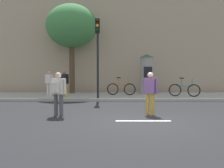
# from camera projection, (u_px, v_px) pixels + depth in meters

# --- Properties ---
(ground_plane) EXTENTS (80.00, 80.00, 0.00)m
(ground_plane) POSITION_uv_depth(u_px,v_px,m) (142.00, 121.00, 7.85)
(ground_plane) COLOR #232326
(sidewalk_curb) EXTENTS (36.00, 4.00, 0.15)m
(sidewalk_curb) POSITION_uv_depth(u_px,v_px,m) (128.00, 96.00, 14.84)
(sidewalk_curb) COLOR #9E9B93
(sidewalk_curb) RESTS_ON ground_plane
(lane_markings) EXTENTS (25.80, 0.16, 0.01)m
(lane_markings) POSITION_uv_depth(u_px,v_px,m) (142.00, 121.00, 7.85)
(lane_markings) COLOR silver
(lane_markings) RESTS_ON ground_plane
(building_backdrop) EXTENTS (36.00, 5.00, 8.45)m
(building_backdrop) POSITION_uv_depth(u_px,v_px,m) (124.00, 39.00, 19.61)
(building_backdrop) COLOR tan
(building_backdrop) RESTS_ON ground_plane
(traffic_light) EXTENTS (0.24, 0.45, 4.23)m
(traffic_light) POSITION_uv_depth(u_px,v_px,m) (97.00, 45.00, 12.92)
(traffic_light) COLOR black
(traffic_light) RESTS_ON sidewalk_curb
(poster_column) EXTENTS (0.96, 0.96, 2.55)m
(poster_column) POSITION_uv_depth(u_px,v_px,m) (146.00, 74.00, 15.54)
(poster_column) COLOR gray
(poster_column) RESTS_ON sidewalk_curb
(street_tree) EXTENTS (3.35, 3.35, 5.87)m
(street_tree) POSITION_uv_depth(u_px,v_px,m) (71.00, 27.00, 15.99)
(street_tree) COLOR #4C3826
(street_tree) RESTS_ON sidewalk_curb
(pedestrian_in_dark_shirt) EXTENTS (0.60, 0.51, 1.58)m
(pedestrian_in_dark_shirt) POSITION_uv_depth(u_px,v_px,m) (57.00, 90.00, 8.66)
(pedestrian_in_dark_shirt) COLOR #4C4C51
(pedestrian_in_dark_shirt) RESTS_ON ground_plane
(pedestrian_tallest) EXTENTS (0.50, 0.41, 1.58)m
(pedestrian_tallest) POSITION_uv_depth(u_px,v_px,m) (149.00, 90.00, 8.92)
(pedestrian_tallest) COLOR #B78C33
(pedestrian_tallest) RESTS_ON ground_plane
(pedestrian_near_pole) EXTENTS (0.53, 0.39, 1.50)m
(pedestrian_near_pole) POSITION_uv_depth(u_px,v_px,m) (64.00, 82.00, 13.73)
(pedestrian_near_pole) COLOR #B78C33
(pedestrian_near_pole) RESTS_ON sidewalk_curb
(pedestrian_with_bag) EXTENTS (0.55, 0.41, 1.47)m
(pedestrian_with_bag) POSITION_uv_depth(u_px,v_px,m) (48.00, 81.00, 14.47)
(pedestrian_with_bag) COLOR silver
(pedestrian_with_bag) RESTS_ON sidewalk_curb
(bicycle_leaning) EXTENTS (1.75, 0.36, 1.09)m
(bicycle_leaning) POSITION_uv_depth(u_px,v_px,m) (120.00, 89.00, 14.86)
(bicycle_leaning) COLOR black
(bicycle_leaning) RESTS_ON sidewalk_curb
(bicycle_upright) EXTENTS (1.72, 0.55, 1.09)m
(bicycle_upright) POSITION_uv_depth(u_px,v_px,m) (183.00, 90.00, 13.99)
(bicycle_upright) COLOR black
(bicycle_upright) RESTS_ON sidewalk_curb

